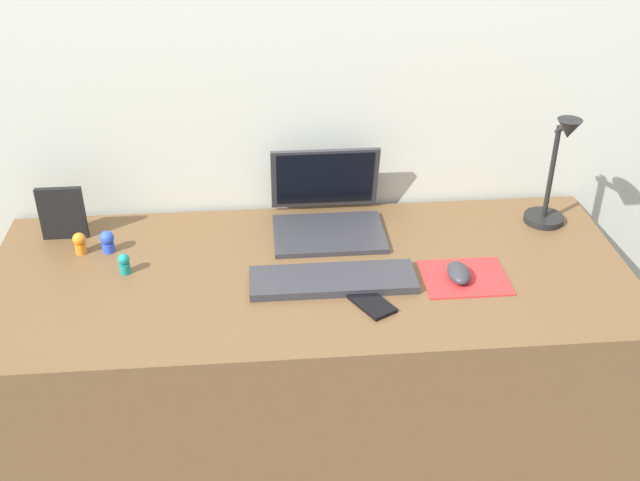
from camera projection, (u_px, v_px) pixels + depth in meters
name	position (u px, v px, depth m)	size (l,w,h in m)	color
ground_plane	(311.00, 475.00, 2.33)	(6.00, 6.00, 0.00)	slate
back_wall	(300.00, 200.00, 2.27)	(2.83, 0.05, 1.49)	beige
desk	(311.00, 383.00, 2.14)	(1.63, 0.68, 0.74)	brown
laptop	(327.00, 209.00, 2.12)	(0.30, 0.27, 0.21)	#333338
keyboard	(333.00, 280.00, 1.89)	(0.41, 0.13, 0.02)	#333338
mousepad	(465.00, 278.00, 1.92)	(0.21, 0.17, 0.00)	red
mouse	(459.00, 273.00, 1.90)	(0.06, 0.10, 0.03)	#333338
cell_phone	(370.00, 302.00, 1.82)	(0.06, 0.13, 0.01)	black
desk_lamp	(555.00, 175.00, 2.06)	(0.11, 0.15, 0.33)	black
picture_frame	(62.00, 213.00, 2.05)	(0.12, 0.02, 0.15)	black
toy_figurine_blue	(107.00, 241.00, 2.01)	(0.04, 0.04, 0.06)	blue
toy_figurine_orange	(80.00, 243.00, 2.00)	(0.03, 0.03, 0.06)	orange
toy_figurine_teal	(124.00, 263.00, 1.93)	(0.03, 0.03, 0.05)	teal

